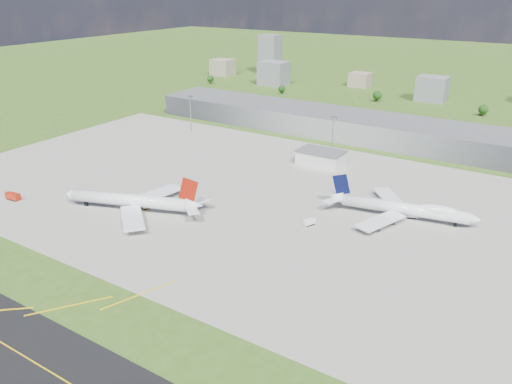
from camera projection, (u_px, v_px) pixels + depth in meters
The scene contains 21 objects.
ground at pixel (339, 141), 338.82m from camera, with size 1400.00×1400.00×0.00m, color #35571B.
apron at pixel (268, 199), 248.17m from camera, with size 360.00×190.00×0.08m, color gray.
terminal at pixel (348, 125), 347.60m from camera, with size 300.00×42.00×15.00m, color gray.
ops_building at pixel (321, 158), 293.38m from camera, with size 26.00×16.00×8.00m, color silver.
mast_west at pixel (190, 107), 353.93m from camera, with size 3.50×2.00×25.90m.
mast_center at pixel (333, 130), 299.76m from camera, with size 3.50×2.00×25.90m.
airliner_red_twin at pixel (134, 201), 232.92m from camera, with size 67.85×51.54×19.23m.
airliner_blue_quad at pixel (404, 209), 225.62m from camera, with size 67.35×52.24×17.65m.
fire_truck at pixel (13, 197), 246.23m from camera, with size 8.05×3.73×3.47m.
tug_yellow at pixel (147, 207), 236.71m from camera, with size 3.95×4.35×1.87m.
van_white_near at pixel (309, 222), 220.56m from camera, with size 4.49×6.02×2.77m.
van_white_far at pixel (412, 216), 227.22m from camera, with size 5.49×3.90×2.57m.
bldg_far_w at pixel (223, 67), 576.13m from camera, with size 24.00×20.00×18.00m, color gray.
bldg_w at pixel (274, 73), 519.99m from camera, with size 28.00×22.00×24.00m, color slate.
bldg_cw at pixel (360, 80), 513.70m from camera, with size 20.00×18.00×14.00m, color gray.
bldg_c at pixel (432, 89), 449.37m from camera, with size 26.00×20.00×22.00m, color slate.
bldg_tall_w at pixel (270, 54), 582.56m from camera, with size 22.00×20.00×44.00m, color slate.
tree_far_w at pixel (210, 79), 528.80m from camera, with size 7.20×7.20×8.80m.
tree_w at pixel (282, 89), 480.71m from camera, with size 6.75×6.75×8.25m.
tree_c at pixel (377, 95), 447.70m from camera, with size 8.10×8.10×9.90m.
tree_e at pixel (483, 109), 399.61m from camera, with size 7.65×7.65×9.35m.
Camera 1 is at (126.29, -155.59, 99.33)m, focal length 35.00 mm.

